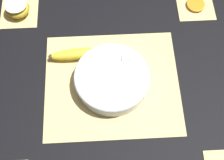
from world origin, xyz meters
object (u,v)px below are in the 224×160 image
apple_half (17,8)px  fruit_salad_bowl (112,79)px  orange_slice_whole (196,4)px  whole_banana (76,54)px

apple_half → fruit_salad_bowl: bearing=-42.8°
fruit_salad_bowl → apple_half: bearing=137.2°
fruit_salad_bowl → orange_slice_whole: 0.44m
apple_half → orange_slice_whole: (0.64, 0.00, -0.02)m
fruit_salad_bowl → apple_half: (-0.32, 0.30, -0.01)m
fruit_salad_bowl → orange_slice_whole: size_ratio=3.49×
whole_banana → apple_half: apple_half is taller
apple_half → orange_slice_whole: 0.64m
whole_banana → orange_slice_whole: size_ratio=2.72×
fruit_salad_bowl → orange_slice_whole: (0.32, 0.30, -0.03)m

